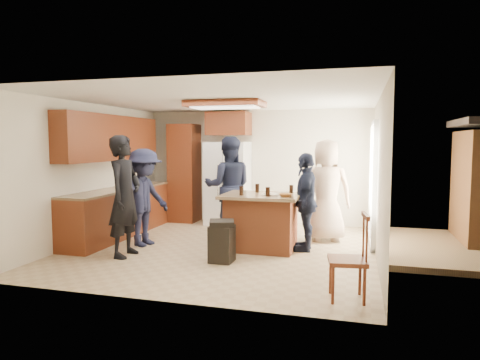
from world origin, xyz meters
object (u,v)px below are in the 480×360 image
(person_front_left, at_px, (125,196))
(trash_bin, at_px, (222,241))
(person_side_right, at_px, (306,202))
(spindle_chair, at_px, (349,261))
(kitchen_island, at_px, (261,221))
(refrigerator, at_px, (228,183))
(person_behind_left, at_px, (228,186))
(person_counter, at_px, (144,197))
(person_behind_right, at_px, (326,190))

(person_front_left, xyz_separation_m, trash_bin, (1.57, 0.08, -0.63))
(person_side_right, distance_m, spindle_chair, 2.29)
(person_side_right, xyz_separation_m, kitchen_island, (-0.73, -0.12, -0.34))
(refrigerator, height_order, kitchen_island, refrigerator)
(person_behind_left, xyz_separation_m, spindle_chair, (2.31, -2.88, -0.50))
(person_counter, height_order, kitchen_island, person_counter)
(person_behind_right, height_order, trash_bin, person_behind_right)
(kitchen_island, bearing_deg, person_behind_right, 41.98)
(refrigerator, bearing_deg, spindle_chair, -56.27)
(kitchen_island, xyz_separation_m, spindle_chair, (1.47, -2.02, -0.02))
(person_behind_right, xyz_separation_m, refrigerator, (-2.20, 1.08, -0.03))
(person_front_left, xyz_separation_m, person_behind_right, (2.97, 1.91, -0.03))
(person_behind_left, relative_size, person_side_right, 1.17)
(person_behind_left, distance_m, kitchen_island, 1.29)
(person_side_right, xyz_separation_m, refrigerator, (-1.92, 1.86, 0.09))
(person_behind_left, relative_size, person_behind_right, 1.03)
(person_side_right, relative_size, spindle_chair, 1.63)
(kitchen_island, bearing_deg, refrigerator, 121.19)
(person_front_left, xyz_separation_m, refrigerator, (0.77, 2.98, -0.05))
(person_front_left, bearing_deg, person_side_right, -68.33)
(person_counter, bearing_deg, person_behind_left, -30.57)
(person_behind_right, xyz_separation_m, kitchen_island, (-1.00, -0.90, -0.45))
(person_behind_left, relative_size, kitchen_island, 1.49)
(person_side_right, height_order, refrigerator, refrigerator)
(refrigerator, distance_m, trash_bin, 3.07)
(person_behind_right, height_order, spindle_chair, person_behind_right)
(person_front_left, distance_m, kitchen_island, 2.26)
(refrigerator, xyz_separation_m, kitchen_island, (1.20, -1.98, -0.43))
(person_side_right, relative_size, refrigerator, 0.90)
(person_behind_left, height_order, person_counter, person_behind_left)
(person_behind_left, distance_m, person_behind_right, 1.84)
(refrigerator, distance_m, kitchen_island, 2.35)
(spindle_chair, bearing_deg, person_side_right, 109.21)
(person_front_left, distance_m, refrigerator, 3.08)
(refrigerator, bearing_deg, person_side_right, -44.02)
(kitchen_island, bearing_deg, person_behind_left, 134.31)
(person_counter, distance_m, kitchen_island, 2.07)
(person_front_left, height_order, refrigerator, person_front_left)
(person_behind_left, bearing_deg, trash_bin, 86.96)
(kitchen_island, relative_size, spindle_chair, 1.29)
(trash_bin, bearing_deg, person_front_left, -177.16)
(person_counter, relative_size, refrigerator, 0.94)
(person_behind_left, height_order, spindle_chair, person_behind_left)
(trash_bin, relative_size, spindle_chair, 0.63)
(person_side_right, xyz_separation_m, person_counter, (-2.74, -0.41, 0.03))
(person_front_left, height_order, kitchen_island, person_front_left)
(kitchen_island, bearing_deg, person_counter, -171.77)
(trash_bin, distance_m, spindle_chair, 2.17)
(person_side_right, height_order, trash_bin, person_side_right)
(person_behind_right, distance_m, trash_bin, 2.38)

